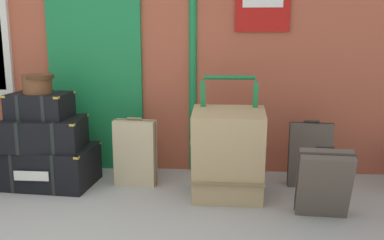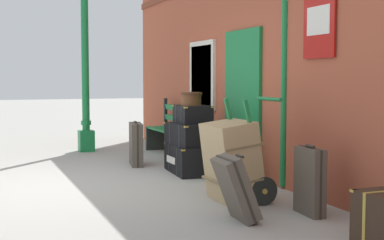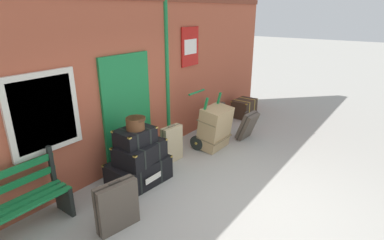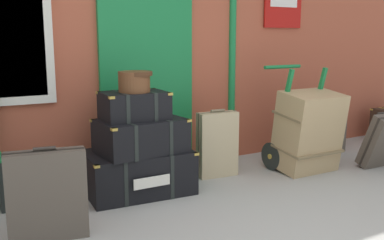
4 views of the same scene
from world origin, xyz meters
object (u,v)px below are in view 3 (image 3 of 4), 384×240
Objects in this scene: steamer_trunk_base at (139,171)px; corner_trunk at (244,108)px; steamer_trunk_top at (135,136)px; suitcase_umber at (217,117)px; suitcase_oxblood at (247,126)px; porters_trolley at (208,134)px; steamer_trunk_middle at (140,152)px; suitcase_slate at (117,206)px; platform_bench at (4,211)px; large_brown_trunk at (215,128)px; round_hatbox at (135,123)px; suitcase_brown at (172,144)px.

steamer_trunk_base is 4.19m from corner_trunk.
steamer_trunk_top is at bearing -178.07° from corner_trunk.
corner_trunk is at bearing -1.59° from suitcase_umber.
suitcase_oxblood reaches higher than steamer_trunk_base.
suitcase_oxblood is (0.84, -0.53, 0.06)m from porters_trolley.
suitcase_oxblood is at bearing -13.06° from steamer_trunk_base.
steamer_trunk_middle is 1.15× the size of suitcase_umber.
steamer_trunk_top is 1.25m from suitcase_slate.
steamer_trunk_base is 1.67× the size of steamer_trunk_top.
suitcase_umber reaches higher than steamer_trunk_base.
platform_bench is 1.72× the size of large_brown_trunk.
corner_trunk is (4.22, 0.17, -0.87)m from round_hatbox.
steamer_trunk_middle is at bearing -175.46° from suitcase_umber.
porters_trolley is at bearing -6.69° from platform_bench.
steamer_trunk_base is 0.66m from steamer_trunk_top.
suitcase_umber is 1.01× the size of suitcase_slate.
platform_bench is 2.54× the size of steamer_trunk_top.
steamer_trunk_top is 0.24m from round_hatbox.
steamer_trunk_top is at bearing -176.34° from suitcase_brown.
corner_trunk is (2.24, 0.44, -0.22)m from large_brown_trunk.
round_hatbox reaches higher than suitcase_oxblood.
steamer_trunk_top reaches higher than suitcase_brown.
steamer_trunk_top is at bearing 176.58° from porters_trolley.
large_brown_trunk is at bearing -8.60° from steamer_trunk_base.
suitcase_brown is 1.03× the size of suitcase_umber.
suitcase_slate is at bearing -147.85° from steamer_trunk_top.
porters_trolley is at bearing 147.71° from suitcase_oxblood.
suitcase_umber is at bearing -1.95° from platform_bench.
suitcase_oxblood is at bearing -12.48° from round_hatbox.
platform_bench is 2.21× the size of suitcase_slate.
round_hatbox reaches higher than suitcase_slate.
platform_bench is at bearing 169.07° from steamer_trunk_middle.
round_hatbox is 1.25m from suitcase_brown.
porters_trolley reaches higher than corner_trunk.
suitcase_oxblood is 1.61m from corner_trunk.
steamer_trunk_middle is at bearing -10.93° from platform_bench.
porters_trolley is at bearing -3.45° from steamer_trunk_base.
suitcase_oxblood is at bearing -12.31° from steamer_trunk_middle.
suitcase_slate is (-0.96, -0.61, -0.53)m from steamer_trunk_top.
platform_bench is 3.98m from large_brown_trunk.
steamer_trunk_base is at bearing -9.84° from platform_bench.
porters_trolley is at bearing -161.03° from suitcase_umber.
porters_trolley is 2.98m from suitcase_slate.
suitcase_slate reaches higher than corner_trunk.
porters_trolley is (1.95, -0.12, 0.06)m from steamer_trunk_base.
platform_bench is at bearing 170.78° from large_brown_trunk.
platform_bench is 2.10m from round_hatbox.
round_hatbox is at bearing -10.64° from platform_bench.
corner_trunk reaches higher than steamer_trunk_base.
steamer_trunk_middle is 2.85m from suitcase_oxblood.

